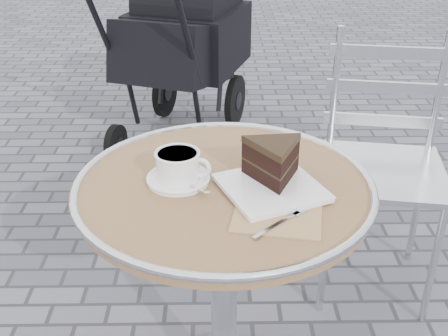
{
  "coord_description": "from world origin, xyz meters",
  "views": [
    {
      "loc": [
        -0.02,
        -1.16,
        1.39
      ],
      "look_at": [
        0.0,
        -0.01,
        0.78
      ],
      "focal_mm": 45.0,
      "sensor_mm": 36.0,
      "label": 1
    }
  ],
  "objects_px": {
    "cappuccino_set": "(179,169)",
    "cake_plate_set": "(274,167)",
    "bistro_chair": "(384,135)",
    "cafe_table": "(224,240)",
    "baby_stroller": "(181,51)"
  },
  "relations": [
    {
      "from": "cafe_table",
      "to": "bistro_chair",
      "type": "height_order",
      "value": "bistro_chair"
    },
    {
      "from": "cappuccino_set",
      "to": "cake_plate_set",
      "type": "height_order",
      "value": "cake_plate_set"
    },
    {
      "from": "cappuccino_set",
      "to": "cake_plate_set",
      "type": "xyz_separation_m",
      "value": [
        0.22,
        -0.03,
        0.02
      ]
    },
    {
      "from": "cappuccino_set",
      "to": "bistro_chair",
      "type": "xyz_separation_m",
      "value": [
        0.67,
        0.6,
        -0.19
      ]
    },
    {
      "from": "cafe_table",
      "to": "cake_plate_set",
      "type": "height_order",
      "value": "cake_plate_set"
    },
    {
      "from": "bistro_chair",
      "to": "cake_plate_set",
      "type": "bearing_deg",
      "value": -116.28
    },
    {
      "from": "cafe_table",
      "to": "cake_plate_set",
      "type": "distance_m",
      "value": 0.25
    },
    {
      "from": "bistro_chair",
      "to": "baby_stroller",
      "type": "bearing_deg",
      "value": 130.99
    },
    {
      "from": "cappuccino_set",
      "to": "bistro_chair",
      "type": "bearing_deg",
      "value": 53.66
    },
    {
      "from": "cafe_table",
      "to": "cake_plate_set",
      "type": "relative_size",
      "value": 2.05
    },
    {
      "from": "cappuccino_set",
      "to": "baby_stroller",
      "type": "bearing_deg",
      "value": 104.95
    },
    {
      "from": "cake_plate_set",
      "to": "bistro_chair",
      "type": "bearing_deg",
      "value": 31.62
    },
    {
      "from": "bistro_chair",
      "to": "baby_stroller",
      "type": "xyz_separation_m",
      "value": [
        -0.77,
        1.26,
        -0.06
      ]
    },
    {
      "from": "cafe_table",
      "to": "bistro_chair",
      "type": "xyz_separation_m",
      "value": [
        0.57,
        0.61,
        0.01
      ]
    },
    {
      "from": "cafe_table",
      "to": "cappuccino_set",
      "type": "distance_m",
      "value": 0.23
    }
  ]
}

